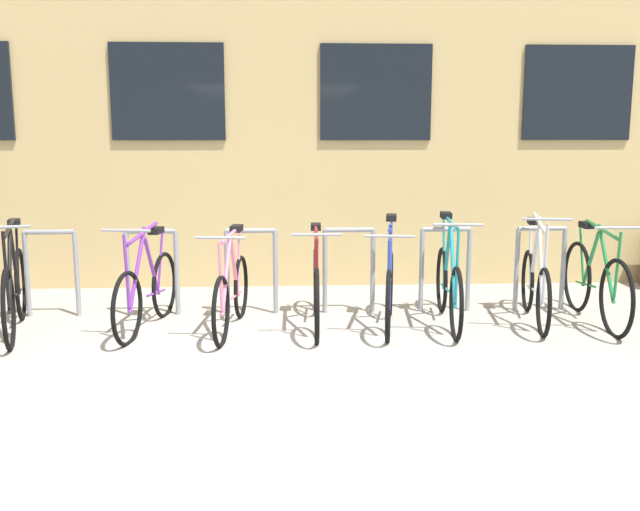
# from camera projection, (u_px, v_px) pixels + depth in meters

# --- Properties ---
(ground_plane) EXTENTS (42.00, 42.00, 0.00)m
(ground_plane) POSITION_uv_depth(u_px,v_px,m) (271.00, 375.00, 5.50)
(ground_plane) COLOR #9E998E
(storefront_building) EXTENTS (28.00, 8.03, 5.66)m
(storefront_building) POSITION_uv_depth(u_px,v_px,m) (275.00, 73.00, 12.09)
(storefront_building) COLOR tan
(storefront_building) RESTS_ON ground
(bike_rack) EXTENTS (6.54, 0.05, 0.89)m
(bike_rack) POSITION_uv_depth(u_px,v_px,m) (251.00, 263.00, 7.27)
(bike_rack) COLOR gray
(bike_rack) RESTS_ON ground
(bicycle_maroon) EXTENTS (0.44, 1.77, 0.99)m
(bicycle_maroon) POSITION_uv_depth(u_px,v_px,m) (316.00, 287.00, 6.85)
(bicycle_maroon) COLOR black
(bicycle_maroon) RESTS_ON ground
(bicycle_pink) EXTENTS (0.44, 1.64, 0.98)m
(bicycle_pink) POSITION_uv_depth(u_px,v_px,m) (232.00, 292.00, 6.70)
(bicycle_pink) COLOR black
(bicycle_pink) RESTS_ON ground
(bicycle_purple) EXTENTS (0.46, 1.64, 1.03)m
(bicycle_purple) POSITION_uv_depth(u_px,v_px,m) (147.00, 290.00, 6.73)
(bicycle_purple) COLOR black
(bicycle_purple) RESTS_ON ground
(bicycle_silver) EXTENTS (0.47, 1.61, 1.10)m
(bicycle_silver) POSITION_uv_depth(u_px,v_px,m) (535.00, 284.00, 6.99)
(bicycle_silver) COLOR black
(bicycle_silver) RESTS_ON ground
(bicycle_black) EXTENTS (0.57, 1.73, 1.08)m
(bicycle_black) POSITION_uv_depth(u_px,v_px,m) (15.00, 290.00, 6.61)
(bicycle_black) COLOR black
(bicycle_black) RESTS_ON ground
(bicycle_teal) EXTENTS (0.44, 1.74, 1.07)m
(bicycle_teal) POSITION_uv_depth(u_px,v_px,m) (449.00, 285.00, 6.92)
(bicycle_teal) COLOR black
(bicycle_teal) RESTS_ON ground
(bicycle_blue) EXTENTS (0.45, 1.60, 1.07)m
(bicycle_blue) POSITION_uv_depth(u_px,v_px,m) (390.00, 288.00, 6.82)
(bicycle_blue) COLOR black
(bicycle_blue) RESTS_ON ground
(bicycle_green) EXTENTS (0.44, 1.74, 1.03)m
(bicycle_green) POSITION_uv_depth(u_px,v_px,m) (595.00, 282.00, 6.97)
(bicycle_green) COLOR black
(bicycle_green) RESTS_ON ground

